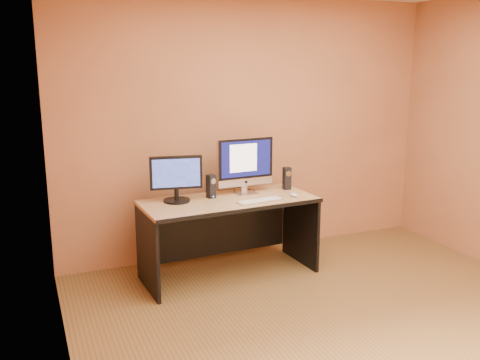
{
  "coord_description": "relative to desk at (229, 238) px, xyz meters",
  "views": [
    {
      "loc": [
        -2.18,
        -2.98,
        2.0
      ],
      "look_at": [
        -0.4,
        1.32,
        0.93
      ],
      "focal_mm": 40.0,
      "sensor_mm": 36.0,
      "label": 1
    }
  ],
  "objects": [
    {
      "name": "floor",
      "position": [
        0.47,
        -1.42,
        -0.37
      ],
      "size": [
        4.0,
        4.0,
        0.0
      ],
      "primitive_type": "plane",
      "color": "brown",
      "rests_on": "ground"
    },
    {
      "name": "walls",
      "position": [
        0.47,
        -1.42,
        0.93
      ],
      "size": [
        4.0,
        4.0,
        2.6
      ],
      "primitive_type": null,
      "color": "#A96A44",
      "rests_on": "ground"
    },
    {
      "name": "desk",
      "position": [
        0.0,
        0.0,
        0.0
      ],
      "size": [
        1.62,
        0.78,
        0.73
      ],
      "primitive_type": null,
      "rotation": [
        0.0,
        0.0,
        0.05
      ],
      "color": "#AC7B56",
      "rests_on": "ground"
    },
    {
      "name": "imac",
      "position": [
        0.24,
        0.14,
        0.64
      ],
      "size": [
        0.57,
        0.23,
        0.55
      ],
      "primitive_type": null,
      "rotation": [
        0.0,
        0.0,
        0.04
      ],
      "color": "#B4B4B9",
      "rests_on": "desk"
    },
    {
      "name": "second_monitor",
      "position": [
        -0.46,
        0.11,
        0.58
      ],
      "size": [
        0.51,
        0.31,
        0.42
      ],
      "primitive_type": null,
      "rotation": [
        0.0,
        0.0,
        -0.17
      ],
      "color": "black",
      "rests_on": "desk"
    },
    {
      "name": "speaker_left",
      "position": [
        -0.13,
        0.12,
        0.48
      ],
      "size": [
        0.08,
        0.09,
        0.22
      ],
      "primitive_type": null,
      "rotation": [
        0.0,
        0.0,
        0.26
      ],
      "color": "black",
      "rests_on": "desk"
    },
    {
      "name": "speaker_right",
      "position": [
        0.67,
        0.15,
        0.48
      ],
      "size": [
        0.07,
        0.08,
        0.22
      ],
      "primitive_type": null,
      "rotation": [
        0.0,
        0.0,
        -0.05
      ],
      "color": "black",
      "rests_on": "desk"
    },
    {
      "name": "keyboard",
      "position": [
        0.23,
        -0.17,
        0.38
      ],
      "size": [
        0.44,
        0.16,
        0.02
      ],
      "primitive_type": "cube",
      "rotation": [
        0.0,
        0.0,
        0.11
      ],
      "color": "silver",
      "rests_on": "desk"
    },
    {
      "name": "mouse",
      "position": [
        0.6,
        -0.13,
        0.39
      ],
      "size": [
        0.06,
        0.1,
        0.04
      ],
      "primitive_type": "ellipsoid",
      "rotation": [
        0.0,
        0.0,
        -0.01
      ],
      "color": "silver",
      "rests_on": "desk"
    },
    {
      "name": "cable_a",
      "position": [
        0.3,
        0.31,
        0.37
      ],
      "size": [
        0.11,
        0.2,
        0.01
      ],
      "primitive_type": "cylinder",
      "rotation": [
        1.57,
        0.0,
        0.5
      ],
      "color": "black",
      "rests_on": "desk"
    },
    {
      "name": "cable_b",
      "position": [
        0.17,
        0.26,
        0.37
      ],
      "size": [
        0.06,
        0.17,
        0.01
      ],
      "primitive_type": "cylinder",
      "rotation": [
        1.57,
        0.0,
        -0.29
      ],
      "color": "black",
      "rests_on": "desk"
    }
  ]
}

